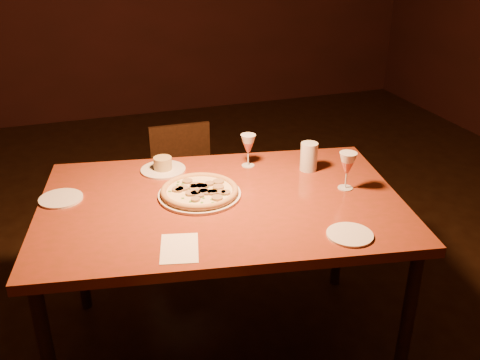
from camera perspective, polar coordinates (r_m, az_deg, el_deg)
name	(u,v)px	position (r m, az deg, el deg)	size (l,w,h in m)	color
floor	(249,318)	(2.88, 0.95, -14.48)	(7.00, 7.00, 0.00)	black
dining_table	(222,215)	(2.28, -1.96, -3.74)	(1.66, 1.22, 0.81)	maroon
chair_far	(185,182)	(3.28, -5.86, -0.25)	(0.38, 0.38, 0.77)	black
pizza_plate	(200,192)	(2.28, -4.34, -1.24)	(0.35, 0.35, 0.04)	white
ramekin_saucer	(163,166)	(2.53, -8.22, 1.44)	(0.21, 0.21, 0.07)	white
wine_glass_far	(248,150)	(2.53, 0.88, 3.17)	(0.07, 0.07, 0.16)	#C66152
wine_glass_right	(347,171)	(2.36, 11.32, 0.97)	(0.08, 0.08, 0.17)	#C66152
water_tumbler	(309,157)	(2.52, 7.35, 2.49)	(0.08, 0.08, 0.13)	silver
side_plate_left	(61,199)	(2.37, -18.57, -1.89)	(0.18, 0.18, 0.01)	white
side_plate_near	(350,235)	(2.04, 11.63, -5.73)	(0.17, 0.17, 0.01)	white
menu_card	(179,248)	(1.94, -6.48, -7.23)	(0.13, 0.20, 0.00)	white
pendant_light	(218,2)	(2.01, -2.35, 18.40)	(0.12, 0.12, 0.12)	#FF9047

